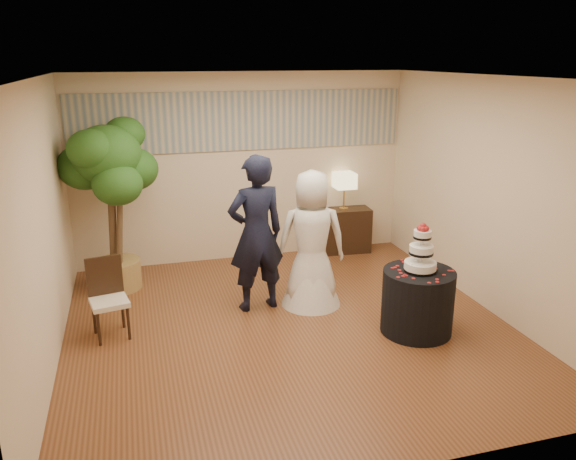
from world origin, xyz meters
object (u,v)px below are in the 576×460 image
object	(u,v)px
console	(343,230)
side_chair	(109,300)
table_lamp	(344,191)
groom	(256,234)
cake_table	(417,302)
ficus_tree	(111,205)
bride	(312,239)
wedding_cake	(422,247)

from	to	relation	value
console	side_chair	distance (m)	4.04
table_lamp	groom	bearing A→B (deg)	-136.79
cake_table	ficus_tree	world-z (taller)	ficus_tree
console	table_lamp	xyz separation A→B (m)	(0.00, 0.00, 0.64)
ficus_tree	console	bearing A→B (deg)	9.32
bride	table_lamp	distance (m)	2.08
cake_table	ficus_tree	xyz separation A→B (m)	(-3.27, 2.22, 0.79)
console	ficus_tree	distance (m)	3.59
ficus_tree	side_chair	xyz separation A→B (m)	(-0.06, -1.41, -0.71)
ficus_tree	cake_table	bearing A→B (deg)	-34.23
bride	console	bearing A→B (deg)	-110.47
groom	cake_table	world-z (taller)	groom
bride	cake_table	distance (m)	1.47
groom	table_lamp	distance (m)	2.45
bride	ficus_tree	distance (m)	2.65
groom	wedding_cake	bearing A→B (deg)	136.33
wedding_cake	ficus_tree	bearing A→B (deg)	145.77
ficus_tree	bride	bearing A→B (deg)	-26.75
wedding_cake	side_chair	world-z (taller)	wedding_cake
bride	side_chair	world-z (taller)	bride
groom	table_lamp	size ratio (longest dim) A/B	3.32
cake_table	side_chair	size ratio (longest dim) A/B	0.90
side_chair	bride	bearing A→B (deg)	-5.72
groom	wedding_cake	world-z (taller)	groom
table_lamp	side_chair	world-z (taller)	table_lamp
table_lamp	ficus_tree	bearing A→B (deg)	-170.68
cake_table	wedding_cake	bearing A→B (deg)	0.00
bride	wedding_cake	size ratio (longest dim) A/B	3.08
wedding_cake	table_lamp	distance (m)	2.80
bride	side_chair	xyz separation A→B (m)	(-2.41, -0.22, -0.41)
bride	console	xyz separation A→B (m)	(1.11, 1.75, -0.51)
cake_table	ficus_tree	distance (m)	4.03
console	ficus_tree	world-z (taller)	ficus_tree
groom	table_lamp	xyz separation A→B (m)	(1.78, 1.68, 0.03)
groom	wedding_cake	xyz separation A→B (m)	(1.60, -1.11, 0.05)
bride	ficus_tree	size ratio (longest dim) A/B	0.74
groom	cake_table	bearing A→B (deg)	136.33
bride	wedding_cake	world-z (taller)	bride
wedding_cake	ficus_tree	size ratio (longest dim) A/B	0.24
cake_table	table_lamp	bearing A→B (deg)	86.15
bride	ficus_tree	bearing A→B (deg)	-14.93
groom	cake_table	distance (m)	2.04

